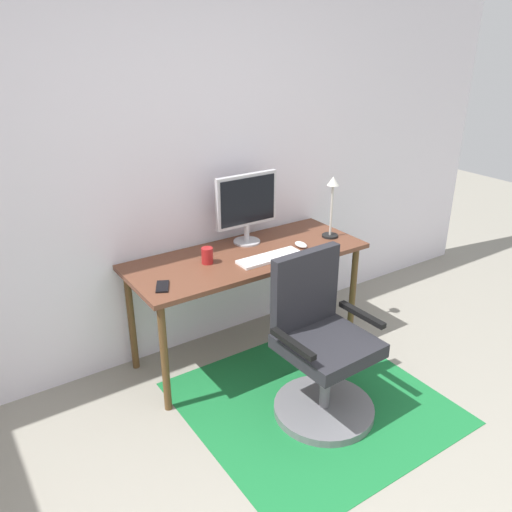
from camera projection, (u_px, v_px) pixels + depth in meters
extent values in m
cube|color=silver|center=(147.00, 164.00, 3.16)|extent=(6.00, 0.10, 2.60)
cube|color=#186B33|center=(313.00, 402.00, 3.12)|extent=(1.40, 1.37, 0.01)
cube|color=brown|center=(247.00, 256.00, 3.35)|extent=(1.55, 0.62, 0.03)
cylinder|color=brown|center=(165.00, 358.00, 2.94)|extent=(0.04, 0.04, 0.70)
cylinder|color=brown|center=(353.00, 293.00, 3.67)|extent=(0.04, 0.04, 0.70)
cylinder|color=brown|center=(131.00, 321.00, 3.32)|extent=(0.04, 0.04, 0.70)
cylinder|color=brown|center=(308.00, 268.00, 4.05)|extent=(0.04, 0.04, 0.70)
cylinder|color=#B2B2B7|center=(247.00, 241.00, 3.52)|extent=(0.18, 0.18, 0.01)
cylinder|color=#B2B2B7|center=(247.00, 233.00, 3.50)|extent=(0.04, 0.04, 0.11)
cube|color=#B7B7BC|center=(246.00, 200.00, 3.41)|extent=(0.45, 0.04, 0.34)
cube|color=black|center=(248.00, 201.00, 3.39)|extent=(0.41, 0.00, 0.30)
cube|color=white|center=(270.00, 258.00, 3.27)|extent=(0.43, 0.13, 0.02)
ellipsoid|color=white|center=(301.00, 245.00, 3.44)|extent=(0.06, 0.10, 0.03)
cylinder|color=maroon|center=(207.00, 256.00, 3.19)|extent=(0.07, 0.07, 0.10)
cube|color=black|center=(162.00, 287.00, 2.91)|extent=(0.12, 0.16, 0.01)
cylinder|color=black|center=(330.00, 236.00, 3.62)|extent=(0.11, 0.11, 0.01)
cylinder|color=beige|center=(331.00, 210.00, 3.54)|extent=(0.02, 0.02, 0.35)
cone|color=beige|center=(333.00, 181.00, 3.46)|extent=(0.08, 0.08, 0.06)
cylinder|color=slate|center=(324.00, 409.00, 3.04)|extent=(0.58, 0.58, 0.05)
cylinder|color=slate|center=(326.00, 379.00, 2.96)|extent=(0.06, 0.06, 0.37)
cube|color=#232328|center=(328.00, 346.00, 2.87)|extent=(0.48, 0.48, 0.08)
cube|color=#232328|center=(305.00, 289.00, 2.91)|extent=(0.45, 0.08, 0.45)
cube|color=black|center=(293.00, 344.00, 2.69)|extent=(0.05, 0.33, 0.03)
cube|color=black|center=(362.00, 315.00, 2.96)|extent=(0.05, 0.33, 0.03)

